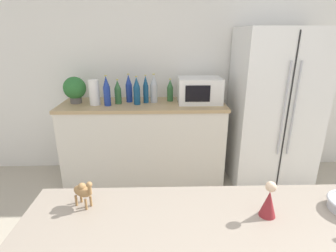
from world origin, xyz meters
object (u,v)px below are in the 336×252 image
microwave (199,90)px  back_bottle_3 (170,90)px  back_bottle_1 (129,89)px  back_bottle_6 (107,91)px  back_bottle_0 (118,92)px  wise_man_figurine_blue (269,201)px  camel_figurine (83,191)px  back_bottle_4 (137,91)px  refrigerator (273,109)px  potted_plant (75,89)px  back_bottle_2 (146,90)px  back_bottle_5 (154,89)px  paper_towel_roll (94,93)px

microwave → back_bottle_3: (-0.33, 0.08, -0.02)m
back_bottle_1 → back_bottle_6: bearing=-143.7°
back_bottle_0 → wise_man_figurine_blue: (0.92, -1.96, -0.06)m
camel_figurine → wise_man_figurine_blue: wise_man_figurine_blue is taller
back_bottle_4 → back_bottle_6: 0.32m
refrigerator → potted_plant: bearing=177.7°
back_bottle_3 → back_bottle_4: 0.40m
back_bottle_2 → wise_man_figurine_blue: size_ratio=1.92×
back_bottle_5 → paper_towel_roll: bearing=-171.1°
back_bottle_0 → back_bottle_5: back_bottle_5 is taller
back_bottle_2 → back_bottle_6: size_ratio=0.95×
back_bottle_4 → back_bottle_6: size_ratio=0.95×
back_bottle_6 → camel_figurine: 1.80m
back_bottle_4 → wise_man_figurine_blue: 2.05m
potted_plant → back_bottle_6: back_bottle_6 is taller
paper_towel_roll → back_bottle_6: back_bottle_6 is taller
refrigerator → back_bottle_4: size_ratio=5.59×
back_bottle_0 → back_bottle_6: back_bottle_6 is taller
back_bottle_3 → wise_man_figurine_blue: bearing=-80.6°
back_bottle_1 → back_bottle_3: (0.47, 0.03, -0.03)m
back_bottle_2 → camel_figurine: 1.91m
back_bottle_4 → back_bottle_6: (-0.32, -0.05, 0.01)m
back_bottle_1 → back_bottle_6: size_ratio=0.97×
back_bottle_2 → back_bottle_1: bearing=167.7°
paper_towel_roll → back_bottle_0: bearing=11.7°
potted_plant → back_bottle_6: (0.38, -0.12, -0.00)m
potted_plant → back_bottle_0: size_ratio=1.09×
back_bottle_5 → wise_man_figurine_blue: bearing=-75.3°
back_bottle_2 → potted_plant: bearing=179.6°
wise_man_figurine_blue → back_bottle_3: bearing=99.4°
back_bottle_1 → back_bottle_3: size_ratio=1.24×
back_bottle_3 → camel_figurine: 2.03m
potted_plant → camel_figurine: bearing=-72.2°
back_bottle_0 → back_bottle_2: 0.31m
back_bottle_6 → wise_man_figurine_blue: (1.03, -1.87, -0.08)m
back_bottle_1 → back_bottle_2: size_ratio=1.02×
back_bottle_6 → back_bottle_3: bearing=15.6°
back_bottle_2 → back_bottle_6: (-0.41, -0.12, 0.01)m
back_bottle_6 → wise_man_figurine_blue: size_ratio=2.01×
back_bottle_2 → microwave: bearing=-0.4°
back_bottle_4 → back_bottle_1: bearing=130.4°
microwave → wise_man_figurine_blue: 1.99m
refrigerator → back_bottle_1: (-1.63, 0.13, 0.21)m
back_bottle_6 → camel_figurine: bearing=-82.6°
paper_towel_roll → back_bottle_5: back_bottle_5 is taller
microwave → back_bottle_4: (-0.70, -0.07, 0.01)m
microwave → wise_man_figurine_blue: size_ratio=2.95×
paper_towel_roll → back_bottle_2: back_bottle_2 is taller
refrigerator → back_bottle_1: refrigerator is taller
back_bottle_1 → wise_man_figurine_blue: size_ratio=1.96×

